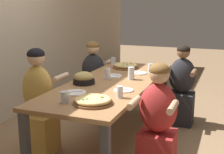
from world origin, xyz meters
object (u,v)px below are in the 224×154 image
drinking_glass_c (107,74)px  drinking_glass_e (131,73)px  empty_plate_d (137,73)px  drinking_glass_a (120,92)px  empty_plate_b (113,76)px  empty_plate_c (75,93)px  diner_near_right (181,89)px  pizza_board_second (93,101)px  skillet_bowl (84,79)px  diner_far_right (93,80)px  cocktail_glass_blue (113,61)px  drinking_glass_b (65,98)px  diner_near_midleft (157,126)px  empty_plate_a (124,90)px  pizza_board_main (126,66)px  drinking_glass_d (150,69)px  diner_far_midleft (39,106)px

drinking_glass_c → drinking_glass_e: (0.11, -0.26, 0.01)m
empty_plate_d → drinking_glass_a: drinking_glass_a is taller
empty_plate_b → empty_plate_c: same height
diner_near_right → pizza_board_second: bearing=73.5°
skillet_bowl → empty_plate_c: skillet_bowl is taller
diner_far_right → diner_near_right: diner_near_right is taller
skillet_bowl → cocktail_glass_blue: skillet_bowl is taller
drinking_glass_b → drinking_glass_e: drinking_glass_e is taller
skillet_bowl → diner_near_midleft: (-0.31, -0.92, -0.31)m
empty_plate_d → drinking_glass_e: (-0.35, -0.03, 0.07)m
empty_plate_a → pizza_board_main: bearing=17.7°
drinking_glass_c → diner_near_right: 1.19m
skillet_bowl → empty_plate_b: size_ratio=1.62×
empty_plate_a → cocktail_glass_blue: (1.34, 0.63, 0.04)m
empty_plate_a → diner_far_right: bearing=35.9°
skillet_bowl → drinking_glass_b: 0.71m
drinking_glass_d → diner_near_midleft: size_ratio=0.10×
diner_near_midleft → diner_far_right: 1.99m
pizza_board_main → skillet_bowl: 1.02m
drinking_glass_e → empty_plate_a: bearing=-171.0°
drinking_glass_c → diner_near_right: diner_near_right is taller
empty_plate_c → diner_far_midleft: 0.56m
empty_plate_b → drinking_glass_d: size_ratio=1.95×
drinking_glass_d → diner_far_right: (0.30, 0.96, -0.31)m
drinking_glass_a → drinking_glass_e: (0.76, 0.13, 0.02)m
pizza_board_second → diner_near_midleft: size_ratio=0.33×
drinking_glass_d → skillet_bowl: bearing=148.1°
skillet_bowl → empty_plate_a: bearing=-102.7°
pizza_board_second → drinking_glass_b: drinking_glass_b is taller
diner_near_midleft → diner_near_right: diner_near_midleft is taller
empty_plate_d → diner_near_right: bearing=-51.5°
empty_plate_d → drinking_glass_b: 1.46m
pizza_board_main → diner_far_right: (0.15, 0.57, -0.29)m
pizza_board_second → diner_far_right: (1.79, 0.81, -0.29)m
diner_far_midleft → diner_near_midleft: bearing=-1.0°
drinking_glass_d → drinking_glass_b: bearing=165.9°
cocktail_glass_blue → diner_far_midleft: diner_far_midleft is taller
drinking_glass_e → diner_far_midleft: bearing=128.5°
empty_plate_b → diner_near_midleft: size_ratio=0.20×
empty_plate_d → drinking_glass_a: size_ratio=2.05×
diner_far_midleft → diner_near_right: diner_far_midleft is taller
drinking_glass_c → diner_far_right: diner_far_right is taller
empty_plate_c → cocktail_glass_blue: size_ratio=1.79×
drinking_glass_d → pizza_board_second: bearing=174.4°
pizza_board_main → diner_near_right: bearing=-80.0°
empty_plate_c → diner_far_right: size_ratio=0.21×
drinking_glass_c → empty_plate_d: bearing=-27.1°
drinking_glass_a → drinking_glass_b: 0.52m
pizza_board_second → drinking_glass_a: 0.30m
drinking_glass_e → diner_near_right: (0.76, -0.49, -0.34)m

